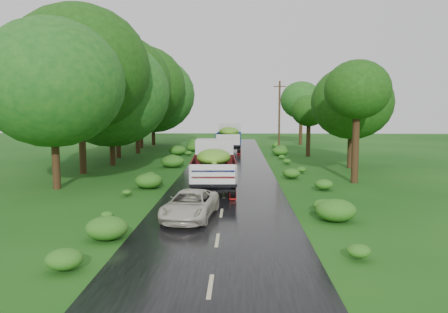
{
  "coord_description": "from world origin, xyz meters",
  "views": [
    {
      "loc": [
        0.7,
        -18.98,
        4.69
      ],
      "look_at": [
        -0.12,
        7.5,
        1.7
      ],
      "focal_mm": 35.0,
      "sensor_mm": 36.0,
      "label": 1
    }
  ],
  "objects_px": {
    "truck_far": "(229,136)",
    "car": "(190,205)",
    "truck_near": "(214,163)",
    "utility_pole": "(279,116)"
  },
  "relations": [
    {
      "from": "utility_pole",
      "to": "truck_far",
      "type": "bearing_deg",
      "value": 166.84
    },
    {
      "from": "truck_near",
      "to": "truck_far",
      "type": "relative_size",
      "value": 0.94
    },
    {
      "from": "utility_pole",
      "to": "truck_near",
      "type": "bearing_deg",
      "value": -105.55
    },
    {
      "from": "truck_far",
      "to": "car",
      "type": "distance_m",
      "value": 28.21
    },
    {
      "from": "car",
      "to": "utility_pole",
      "type": "distance_m",
      "value": 27.9
    },
    {
      "from": "car",
      "to": "truck_far",
      "type": "bearing_deg",
      "value": 94.82
    },
    {
      "from": "truck_near",
      "to": "utility_pole",
      "type": "xyz_separation_m",
      "value": [
        5.61,
        20.53,
        2.24
      ]
    },
    {
      "from": "truck_far",
      "to": "utility_pole",
      "type": "xyz_separation_m",
      "value": [
        5.15,
        -1.18,
        2.13
      ]
    },
    {
      "from": "truck_far",
      "to": "car",
      "type": "xyz_separation_m",
      "value": [
        -1.13,
        -28.17,
        -1.06
      ]
    },
    {
      "from": "truck_far",
      "to": "car",
      "type": "height_order",
      "value": "truck_far"
    }
  ]
}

